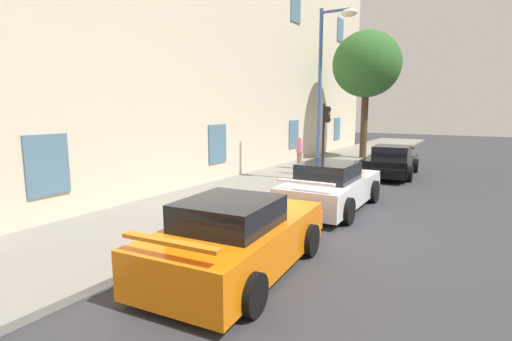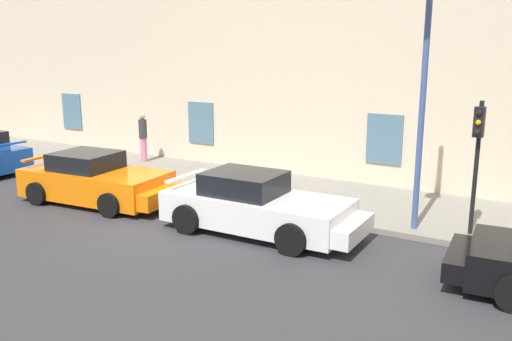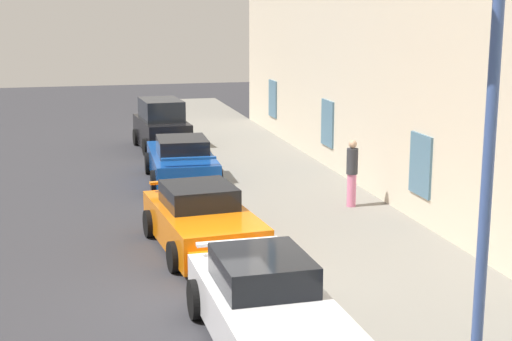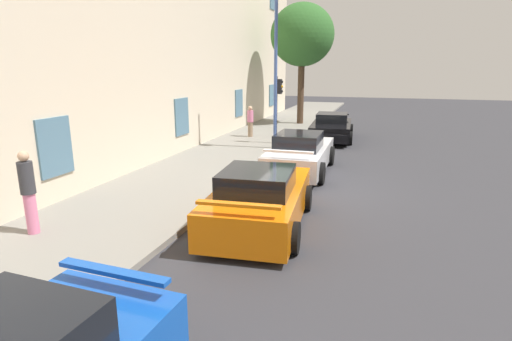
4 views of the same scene
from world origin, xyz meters
TOP-DOWN VIEW (x-y plane):
  - ground_plane at (0.00, 0.00)m, footprint 80.00×80.00m
  - sidewalk at (0.00, 3.86)m, footprint 60.00×3.95m
  - sportscar_yellow_flank at (-2.97, 0.41)m, footprint 4.67×2.40m
  - sportscar_white_middle at (2.24, 0.55)m, footprint 4.85×2.12m
  - sportscar_tail_end at (8.94, 0.38)m, footprint 4.81×2.38m
  - tree_near_kerb at (13.67, 2.95)m, footprint 3.81×3.81m
  - traffic_light at (6.55, 2.53)m, footprint 0.22×0.36m
  - street_lamp at (5.35, 1.95)m, footprint 0.44×1.42m
  - pedestrian_admiring at (7.89, 4.32)m, footprint 0.40×0.40m

SIDE VIEW (x-z plane):
  - ground_plane at x=0.00m, z-range 0.00..0.00m
  - sidewalk at x=0.00m, z-range 0.00..0.14m
  - sportscar_tail_end at x=8.94m, z-range -0.07..1.22m
  - sportscar_yellow_flank at x=-2.97m, z-range -0.10..1.31m
  - sportscar_white_middle at x=2.24m, z-range -0.08..1.34m
  - pedestrian_admiring at x=7.89m, z-range 0.16..1.71m
  - traffic_light at x=6.55m, z-range 0.71..3.74m
  - street_lamp at x=5.35m, z-range 1.30..7.78m
  - tree_near_kerb at x=13.67m, z-range 1.84..9.00m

